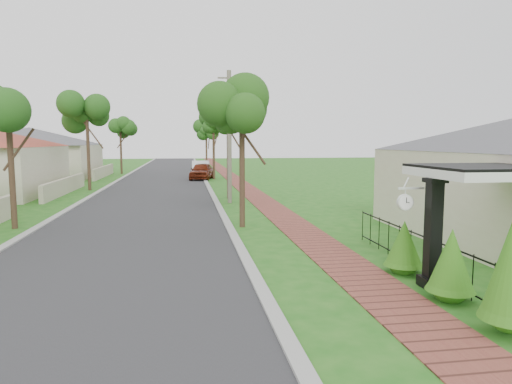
{
  "coord_description": "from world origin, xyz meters",
  "views": [
    {
      "loc": [
        -0.98,
        -10.44,
        3.33
      ],
      "look_at": [
        1.53,
        5.79,
        1.5
      ],
      "focal_mm": 32.0,
      "sensor_mm": 36.0,
      "label": 1
    }
  ],
  "objects": [
    {
      "name": "kerb_left",
      "position": [
        -6.65,
        20.0,
        0.0
      ],
      "size": [
        0.3,
        120.0,
        0.1
      ],
      "primitive_type": "cube",
      "color": "#9E9E99",
      "rests_on": "ground"
    },
    {
      "name": "ground",
      "position": [
        0.0,
        0.0,
        0.0
      ],
      "size": [
        160.0,
        160.0,
        0.0
      ],
      "primitive_type": "plane",
      "color": "#1E6017",
      "rests_on": "ground"
    },
    {
      "name": "far_house_grey",
      "position": [
        -14.97,
        34.0,
        2.34
      ],
      "size": [
        15.56,
        15.56,
        4.6
      ],
      "color": "beige",
      "rests_on": "ground"
    },
    {
      "name": "station_clock",
      "position": [
        4.06,
        -0.6,
        1.95
      ],
      "size": [
        0.64,
        0.13,
        0.54
      ],
      "color": "white",
      "rests_on": "ground"
    },
    {
      "name": "picket_fence",
      "position": [
        4.9,
        -0.0,
        0.53
      ],
      "size": [
        0.03,
        8.02,
        1.0
      ],
      "color": "black",
      "rests_on": "ground"
    },
    {
      "name": "porch_post",
      "position": [
        4.55,
        -1.0,
        1.12
      ],
      "size": [
        0.48,
        0.48,
        2.52
      ],
      "color": "black",
      "rests_on": "ground"
    },
    {
      "name": "road",
      "position": [
        -3.0,
        20.0,
        0.0
      ],
      "size": [
        7.0,
        120.0,
        0.02
      ],
      "primitive_type": "cube",
      "color": "#28282B",
      "rests_on": "ground"
    },
    {
      "name": "near_tree",
      "position": [
        1.17,
        7.0,
        4.27
      ],
      "size": [
        2.09,
        2.09,
        5.36
      ],
      "color": "#382619",
      "rests_on": "ground"
    },
    {
      "name": "sidewalk",
      "position": [
        3.25,
        20.0,
        0.0
      ],
      "size": [
        1.5,
        120.0,
        0.03
      ],
      "primitive_type": "cube",
      "color": "brown",
      "rests_on": "ground"
    },
    {
      "name": "parked_car_white",
      "position": [
        0.4,
        32.11,
        0.75
      ],
      "size": [
        1.6,
        4.58,
        1.51
      ],
      "primitive_type": "imported",
      "rotation": [
        0.0,
        0.0,
        -0.0
      ],
      "color": "white",
      "rests_on": "ground"
    },
    {
      "name": "parked_car_red",
      "position": [
        0.4,
        29.71,
        0.72
      ],
      "size": [
        2.51,
        4.5,
        1.45
      ],
      "primitive_type": "imported",
      "rotation": [
        0.0,
        0.0,
        -0.2
      ],
      "color": "#621F0E",
      "rests_on": "ground"
    },
    {
      "name": "utility_pole",
      "position": [
        1.36,
        13.97,
        3.58
      ],
      "size": [
        1.2,
        0.24,
        7.04
      ],
      "color": "#746D5A",
      "rests_on": "ground"
    },
    {
      "name": "hedge_row",
      "position": [
        4.45,
        -2.08,
        0.85
      ],
      "size": [
        0.9,
        4.73,
        2.25
      ],
      "color": "#2C6A15",
      "rests_on": "ground"
    },
    {
      "name": "kerb_right",
      "position": [
        0.65,
        20.0,
        0.0
      ],
      "size": [
        0.3,
        120.0,
        0.1
      ],
      "primitive_type": "cube",
      "color": "#9E9E99",
      "rests_on": "ground"
    },
    {
      "name": "street_trees",
      "position": [
        -2.87,
        26.84,
        4.54
      ],
      "size": [
        10.7,
        37.65,
        5.89
      ],
      "color": "#382619",
      "rests_on": "ground"
    }
  ]
}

